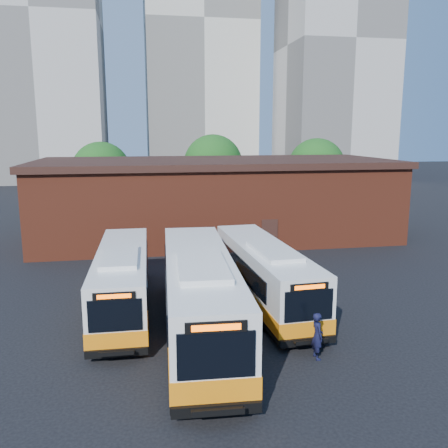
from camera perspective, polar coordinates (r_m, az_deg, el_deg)
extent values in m
plane|color=black|center=(21.32, 7.81, -12.89)|extent=(220.00, 220.00, 0.00)
cube|color=white|center=(23.72, -12.10, -6.33)|extent=(2.55, 11.09, 2.62)
cube|color=orange|center=(23.95, -12.03, -8.06)|extent=(2.60, 11.14, 0.64)
cube|color=black|center=(24.10, -11.98, -9.10)|extent=(2.59, 11.13, 0.23)
cube|color=black|center=(18.40, -12.98, -10.68)|extent=(2.00, 0.09, 1.24)
cube|color=black|center=(18.13, -13.09, -8.45)|extent=(1.57, 0.08, 0.29)
cube|color=#FF5905|center=(18.10, -13.10, -8.48)|extent=(1.24, 0.04, 0.17)
cube|color=black|center=(18.94, -12.80, -14.89)|extent=(2.35, 0.17, 0.29)
cube|color=black|center=(18.71, -12.85, -14.92)|extent=(1.34, 0.37, 0.06)
cube|color=black|center=(18.53, -12.89, -14.96)|extent=(1.34, 0.06, 0.17)
cube|color=black|center=(24.09, -14.94, -5.55)|extent=(0.21, 8.62, 0.97)
cube|color=black|center=(23.96, -9.21, -5.41)|extent=(0.21, 8.62, 0.97)
cube|color=white|center=(22.01, -12.42, -3.90)|extent=(1.67, 3.90, 0.20)
cylinder|color=black|center=(21.27, -15.31, -11.90)|extent=(0.31, 0.93, 0.92)
cylinder|color=black|center=(21.13, -9.45, -11.81)|extent=(0.31, 0.93, 0.92)
cylinder|color=black|center=(26.95, -13.97, -6.91)|extent=(0.31, 0.93, 0.92)
cylinder|color=black|center=(26.84, -9.41, -6.80)|extent=(0.31, 0.93, 0.92)
cube|color=white|center=(20.38, -2.99, -8.20)|extent=(3.36, 12.95, 3.05)
cube|color=orange|center=(20.69, -2.96, -10.51)|extent=(3.41, 13.01, 0.75)
cube|color=black|center=(20.89, -2.95, -11.87)|extent=(3.40, 13.00, 0.27)
cube|color=black|center=(14.34, -0.94, -15.54)|extent=(2.32, 0.18, 1.44)
cube|color=black|center=(13.96, -0.95, -12.30)|extent=(1.82, 0.15, 0.34)
cube|color=#FF5905|center=(13.92, -0.93, -12.36)|extent=(1.44, 0.09, 0.19)
cube|color=black|center=(15.13, -0.89, -21.45)|extent=(2.73, 0.28, 0.34)
cube|color=black|center=(14.86, -0.78, -21.61)|extent=(1.57, 0.48, 0.06)
cube|color=black|center=(14.66, -0.68, -21.77)|extent=(1.55, 0.12, 0.19)
cube|color=black|center=(20.65, -6.97, -7.16)|extent=(0.55, 10.00, 1.12)
cube|color=black|center=(20.84, 0.75, -6.90)|extent=(0.55, 10.00, 1.12)
cube|color=white|center=(18.37, -2.65, -5.03)|extent=(2.07, 4.58, 0.24)
cylinder|color=black|center=(17.53, -6.19, -16.46)|extent=(0.39, 1.09, 1.07)
cylinder|color=black|center=(17.73, 2.15, -16.06)|extent=(0.39, 1.09, 1.07)
cylinder|color=black|center=(24.02, -6.57, -8.69)|extent=(0.39, 1.09, 1.07)
cylinder|color=black|center=(24.16, -0.63, -8.49)|extent=(0.39, 1.09, 1.07)
cube|color=white|center=(24.19, 4.86, -5.72)|extent=(2.97, 11.29, 2.65)
cube|color=orange|center=(24.43, 4.83, -7.45)|extent=(3.02, 11.34, 0.65)
cube|color=black|center=(24.58, 4.82, -8.48)|extent=(3.01, 11.33, 0.23)
cube|color=black|center=(19.14, 10.16, -9.64)|extent=(2.02, 0.16, 1.26)
cube|color=black|center=(18.88, 10.26, -7.45)|extent=(1.58, 0.14, 0.30)
cube|color=#FF5905|center=(18.85, 10.30, -7.48)|extent=(1.26, 0.09, 0.17)
cube|color=black|center=(19.66, 10.08, -13.76)|extent=(2.38, 0.26, 0.30)
cube|color=black|center=(19.45, 10.34, -13.76)|extent=(1.37, 0.43, 0.06)
cube|color=black|center=(19.28, 10.56, -13.78)|extent=(1.35, 0.11, 0.17)
cube|color=black|center=(24.13, 1.85, -5.10)|extent=(0.52, 8.71, 0.98)
cube|color=black|center=(24.85, 7.27, -4.70)|extent=(0.52, 8.71, 0.98)
cube|color=white|center=(22.54, 6.02, -3.25)|extent=(1.82, 3.99, 0.20)
cylinder|color=black|center=(21.44, 4.70, -11.33)|extent=(0.35, 0.95, 0.93)
cylinder|color=black|center=(22.15, 10.09, -10.71)|extent=(0.35, 0.95, 0.93)
cylinder|color=black|center=(27.00, 0.66, -6.53)|extent=(0.35, 0.95, 0.93)
cylinder|color=black|center=(27.57, 5.03, -6.20)|extent=(0.35, 0.95, 0.93)
imported|color=black|center=(19.00, 11.16, -13.05)|extent=(0.46, 0.68, 1.84)
cube|color=maroon|center=(39.40, -1.04, 2.84)|extent=(28.00, 12.00, 6.00)
cube|color=black|center=(39.07, -1.06, 7.41)|extent=(28.60, 12.60, 0.50)
cube|color=black|center=(34.55, 5.49, -1.41)|extent=(1.20, 0.08, 2.40)
cylinder|color=#382314|center=(51.16, -14.36, 2.52)|extent=(0.36, 0.36, 2.70)
sphere|color=#164B15|center=(50.80, -14.54, 6.20)|extent=(6.00, 6.00, 6.00)
cylinder|color=#382314|center=(53.61, -1.31, 3.37)|extent=(0.36, 0.36, 2.95)
sphere|color=#164B15|center=(53.25, -1.33, 7.22)|extent=(6.56, 6.56, 6.56)
cylinder|color=#382314|center=(53.58, 10.92, 3.09)|extent=(0.36, 0.36, 2.81)
sphere|color=#164B15|center=(53.22, 11.05, 6.75)|extent=(6.24, 6.24, 6.24)
cube|color=#BDB6AE|center=(93.79, -21.27, 21.93)|extent=(20.00, 18.00, 55.00)
cube|color=beige|center=(107.48, -3.17, 22.48)|extent=(22.00, 20.00, 60.00)
cube|color=#BDB6AE|center=(95.02, 13.16, 20.07)|extent=(18.00, 18.00, 48.00)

